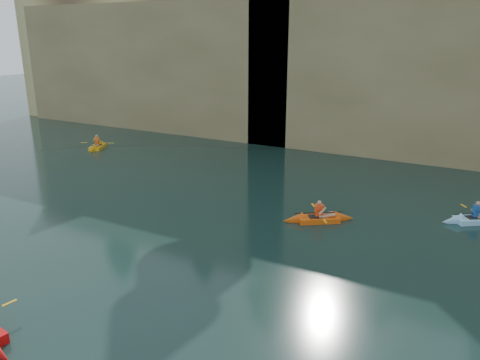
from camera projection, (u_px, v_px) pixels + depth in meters
The scene contains 9 objects.
ground at pixel (204, 346), 12.15m from camera, with size 160.00×160.00×0.00m, color black.
cliff at pixel (418, 58), 35.45m from camera, with size 70.00×16.00×12.00m, color tan.
cliff_slab_west at pixel (148, 65), 38.67m from camera, with size 26.00×2.40×10.56m, color #948459.
cliff_slab_center at pixel (432, 69), 28.43m from camera, with size 24.00×2.40×11.40m, color #948459.
sea_cave_west at pixel (165, 108), 38.18m from camera, with size 4.50×1.00×4.00m, color black.
sea_cave_center at pixel (329, 128), 31.87m from camera, with size 3.50×1.00×3.20m, color black.
kayaker_orange at pixel (318, 218), 20.18m from camera, with size 2.95×2.36×1.18m.
kayaker_yellow at pixel (98, 146), 33.10m from camera, with size 2.19×2.97×1.20m.
kayaker_ltblue_mid at pixel (476, 219), 20.10m from camera, with size 2.92×2.43×1.18m.
Camera 1 is at (5.79, -8.58, 7.75)m, focal length 35.00 mm.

